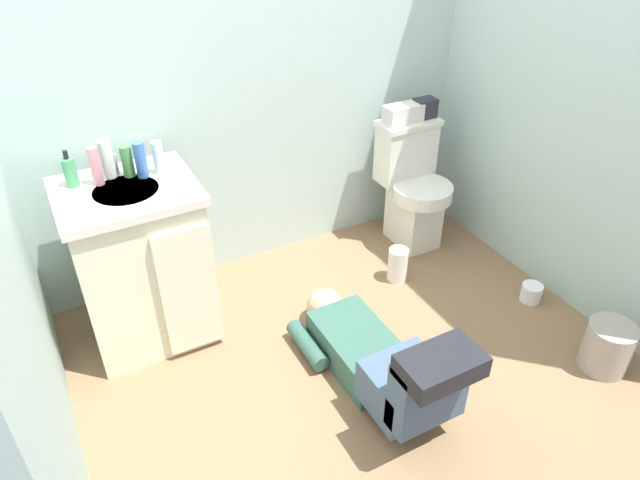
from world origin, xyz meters
name	(u,v)px	position (x,y,z in m)	size (l,w,h in m)	color
ground_plane	(346,353)	(0.00, 0.00, -0.02)	(2.97, 2.91, 0.04)	#876546
wall_back	(252,50)	(0.00, 1.00, 1.20)	(2.63, 0.08, 2.40)	#ACC4BF
wall_right	(592,68)	(1.27, 0.00, 1.20)	(0.08, 1.91, 2.40)	#ACC4BF
toilet	(412,186)	(0.84, 0.68, 0.37)	(0.36, 0.46, 0.75)	silver
vanity_cabinet	(142,263)	(-0.78, 0.59, 0.42)	(0.60, 0.53, 0.82)	beige
faucet	(115,164)	(-0.78, 0.73, 0.87)	(0.02, 0.02, 0.10)	silver
person_plumber	(380,360)	(0.01, -0.27, 0.18)	(0.39, 1.06, 0.52)	#33594C
tissue_box	(403,114)	(0.80, 0.77, 0.80)	(0.22, 0.11, 0.10)	silver
toiletry_bag	(425,108)	(0.95, 0.77, 0.81)	(0.12, 0.09, 0.11)	#26262D
soap_dispenser	(70,172)	(-0.97, 0.71, 0.89)	(0.06, 0.06, 0.17)	#469C62
bottle_pink	(95,166)	(-0.87, 0.68, 0.91)	(0.05, 0.05, 0.17)	pink
bottle_white	(107,159)	(-0.82, 0.73, 0.91)	(0.06, 0.06, 0.17)	white
bottle_green	(127,161)	(-0.74, 0.70, 0.89)	(0.05, 0.05, 0.14)	#4E964E
bottle_blue	(141,160)	(-0.68, 0.66, 0.90)	(0.05, 0.05, 0.16)	#3D6CBE
bottle_clear	(158,157)	(-0.61, 0.66, 0.89)	(0.05, 0.05, 0.15)	silver
trash_can	(607,347)	(1.01, -0.66, 0.12)	(0.22, 0.22, 0.24)	#A2988D
paper_towel_roll	(398,265)	(0.54, 0.36, 0.10)	(0.11, 0.11, 0.20)	white
toilet_paper_roll	(531,293)	(1.07, -0.14, 0.05)	(0.11, 0.11, 0.10)	white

